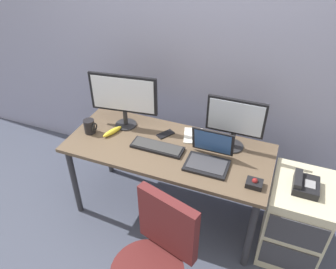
{
  "coord_description": "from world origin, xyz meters",
  "views": [
    {
      "loc": [
        0.74,
        -1.89,
        2.31
      ],
      "look_at": [
        0.0,
        0.0,
        0.85
      ],
      "focal_mm": 35.51,
      "sensor_mm": 36.0,
      "label": 1
    }
  ],
  "objects_px": {
    "keyboard": "(157,147)",
    "monitor_main": "(123,97)",
    "desk_phone": "(305,185)",
    "cell_phone": "(166,134)",
    "banana": "(112,132)",
    "laptop": "(209,157)",
    "file_cabinet": "(294,219)",
    "coffee_mug": "(90,126)",
    "trackball_mouse": "(254,183)",
    "paper_notepad": "(193,136)",
    "monitor_side": "(235,121)"
  },
  "relations": [
    {
      "from": "laptop",
      "to": "keyboard",
      "type": "bearing_deg",
      "value": 178.18
    },
    {
      "from": "laptop",
      "to": "cell_phone",
      "type": "bearing_deg",
      "value": 154.08
    },
    {
      "from": "file_cabinet",
      "to": "paper_notepad",
      "type": "bearing_deg",
      "value": 166.35
    },
    {
      "from": "laptop",
      "to": "banana",
      "type": "relative_size",
      "value": 1.65
    },
    {
      "from": "keyboard",
      "to": "laptop",
      "type": "bearing_deg",
      "value": -1.82
    },
    {
      "from": "desk_phone",
      "to": "paper_notepad",
      "type": "height_order",
      "value": "desk_phone"
    },
    {
      "from": "desk_phone",
      "to": "paper_notepad",
      "type": "distance_m",
      "value": 0.91
    },
    {
      "from": "file_cabinet",
      "to": "laptop",
      "type": "xyz_separation_m",
      "value": [
        -0.68,
        -0.05,
        0.44
      ]
    },
    {
      "from": "file_cabinet",
      "to": "cell_phone",
      "type": "relative_size",
      "value": 4.74
    },
    {
      "from": "trackball_mouse",
      "to": "banana",
      "type": "bearing_deg",
      "value": 171.26
    },
    {
      "from": "keyboard",
      "to": "monitor_main",
      "type": "bearing_deg",
      "value": 152.31
    },
    {
      "from": "monitor_main",
      "to": "cell_phone",
      "type": "relative_size",
      "value": 3.91
    },
    {
      "from": "keyboard",
      "to": "trackball_mouse",
      "type": "distance_m",
      "value": 0.77
    },
    {
      "from": "paper_notepad",
      "to": "monitor_main",
      "type": "bearing_deg",
      "value": -174.48
    },
    {
      "from": "file_cabinet",
      "to": "laptop",
      "type": "bearing_deg",
      "value": -175.81
    },
    {
      "from": "monitor_main",
      "to": "monitor_side",
      "type": "distance_m",
      "value": 0.9
    },
    {
      "from": "desk_phone",
      "to": "paper_notepad",
      "type": "xyz_separation_m",
      "value": [
        -0.88,
        0.23,
        0.02
      ]
    },
    {
      "from": "monitor_main",
      "to": "coffee_mug",
      "type": "xyz_separation_m",
      "value": [
        -0.22,
        -0.2,
        -0.22
      ]
    },
    {
      "from": "coffee_mug",
      "to": "cell_phone",
      "type": "bearing_deg",
      "value": 18.33
    },
    {
      "from": "monitor_main",
      "to": "laptop",
      "type": "xyz_separation_m",
      "value": [
        0.78,
        -0.21,
        -0.22
      ]
    },
    {
      "from": "monitor_side",
      "to": "banana",
      "type": "height_order",
      "value": "monitor_side"
    },
    {
      "from": "desk_phone",
      "to": "trackball_mouse",
      "type": "height_order",
      "value": "trackball_mouse"
    },
    {
      "from": "desk_phone",
      "to": "cell_phone",
      "type": "height_order",
      "value": "desk_phone"
    },
    {
      "from": "paper_notepad",
      "to": "trackball_mouse",
      "type": "bearing_deg",
      "value": -34.95
    },
    {
      "from": "monitor_side",
      "to": "coffee_mug",
      "type": "distance_m",
      "value": 1.16
    },
    {
      "from": "keyboard",
      "to": "trackball_mouse",
      "type": "height_order",
      "value": "trackball_mouse"
    },
    {
      "from": "paper_notepad",
      "to": "cell_phone",
      "type": "height_order",
      "value": "paper_notepad"
    },
    {
      "from": "laptop",
      "to": "coffee_mug",
      "type": "bearing_deg",
      "value": 179.45
    },
    {
      "from": "monitor_side",
      "to": "cell_phone",
      "type": "relative_size",
      "value": 3.05
    },
    {
      "from": "monitor_main",
      "to": "laptop",
      "type": "height_order",
      "value": "monitor_main"
    },
    {
      "from": "trackball_mouse",
      "to": "laptop",
      "type": "bearing_deg",
      "value": 160.78
    },
    {
      "from": "file_cabinet",
      "to": "paper_notepad",
      "type": "relative_size",
      "value": 3.23
    },
    {
      "from": "monitor_main",
      "to": "laptop",
      "type": "bearing_deg",
      "value": -14.89
    },
    {
      "from": "keyboard",
      "to": "monitor_side",
      "type": "bearing_deg",
      "value": 23.62
    },
    {
      "from": "laptop",
      "to": "paper_notepad",
      "type": "distance_m",
      "value": 0.34
    },
    {
      "from": "coffee_mug",
      "to": "laptop",
      "type": "bearing_deg",
      "value": -0.55
    },
    {
      "from": "keyboard",
      "to": "desk_phone",
      "type": "bearing_deg",
      "value": 1.08
    },
    {
      "from": "coffee_mug",
      "to": "paper_notepad",
      "type": "xyz_separation_m",
      "value": [
        0.8,
        0.26,
        -0.05
      ]
    },
    {
      "from": "laptop",
      "to": "coffee_mug",
      "type": "xyz_separation_m",
      "value": [
        -1.01,
        0.01,
        0.0
      ]
    },
    {
      "from": "monitor_side",
      "to": "cell_phone",
      "type": "bearing_deg",
      "value": -175.73
    },
    {
      "from": "monitor_main",
      "to": "cell_phone",
      "type": "distance_m",
      "value": 0.45
    },
    {
      "from": "laptop",
      "to": "banana",
      "type": "xyz_separation_m",
      "value": [
        -0.83,
        0.06,
        -0.03
      ]
    },
    {
      "from": "keyboard",
      "to": "banana",
      "type": "bearing_deg",
      "value": 173.69
    },
    {
      "from": "coffee_mug",
      "to": "paper_notepad",
      "type": "relative_size",
      "value": 0.56
    },
    {
      "from": "keyboard",
      "to": "paper_notepad",
      "type": "height_order",
      "value": "keyboard"
    },
    {
      "from": "cell_phone",
      "to": "banana",
      "type": "xyz_separation_m",
      "value": [
        -0.41,
        -0.14,
        0.02
      ]
    },
    {
      "from": "keyboard",
      "to": "paper_notepad",
      "type": "relative_size",
      "value": 1.97
    },
    {
      "from": "desk_phone",
      "to": "trackball_mouse",
      "type": "distance_m",
      "value": 0.36
    },
    {
      "from": "file_cabinet",
      "to": "cell_phone",
      "type": "xyz_separation_m",
      "value": [
        -1.1,
        0.15,
        0.39
      ]
    },
    {
      "from": "monitor_side",
      "to": "trackball_mouse",
      "type": "height_order",
      "value": "monitor_side"
    }
  ]
}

